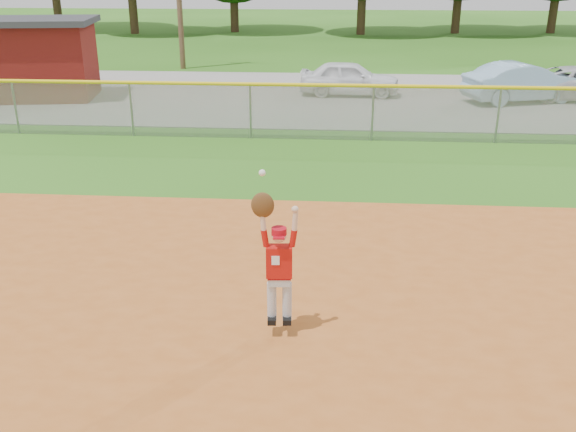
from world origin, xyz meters
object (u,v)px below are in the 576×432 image
object	(u,v)px
car_blue	(523,82)
ballplayer	(277,260)
utility_shed	(43,58)
car_white_a	(350,78)

from	to	relation	value
car_blue	ballplayer	xyz separation A→B (m)	(-7.11, -15.47, 0.41)
utility_shed	ballplayer	world-z (taller)	utility_shed
car_white_a	car_blue	xyz separation A→B (m)	(5.94, -0.74, 0.05)
car_blue	ballplayer	distance (m)	17.03
car_white_a	ballplayer	size ratio (longest dim) A/B	1.74
car_blue	utility_shed	bearing A→B (deg)	73.70
car_blue	car_white_a	bearing A→B (deg)	64.75
utility_shed	ballplayer	xyz separation A→B (m)	(9.59, -14.94, -0.31)
utility_shed	car_blue	bearing A→B (deg)	1.82
car_white_a	car_blue	bearing A→B (deg)	-95.02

